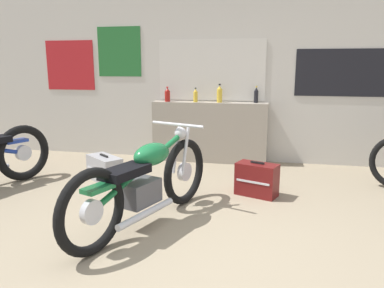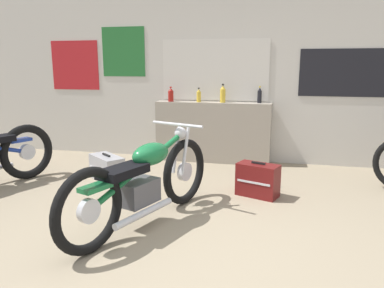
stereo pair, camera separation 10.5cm
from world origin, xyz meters
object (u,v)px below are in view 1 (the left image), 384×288
(motorcycle_green, at_px, (145,182))
(hard_case_darkred, at_px, (257,179))
(bottle_leftmost, at_px, (167,95))
(bottle_right_center, at_px, (256,95))
(bottle_center, at_px, (220,94))
(bottle_left_center, at_px, (196,96))
(hard_case_silver, at_px, (105,169))

(motorcycle_green, distance_m, hard_case_darkred, 1.51)
(bottle_leftmost, height_order, motorcycle_green, bottle_leftmost)
(bottle_right_center, xyz_separation_m, hard_case_darkred, (0.09, -1.55, -0.88))
(bottle_center, bearing_deg, bottle_leftmost, -177.99)
(motorcycle_green, bearing_deg, bottle_left_center, 90.09)
(hard_case_silver, bearing_deg, motorcycle_green, -51.20)
(bottle_right_center, relative_size, motorcycle_green, 0.13)
(motorcycle_green, distance_m, hard_case_silver, 1.63)
(bottle_leftmost, distance_m, motorcycle_green, 2.65)
(bottle_leftmost, xyz_separation_m, bottle_left_center, (0.46, 0.01, -0.00))
(bottle_right_center, bearing_deg, bottle_center, -173.57)
(bottle_left_center, bearing_deg, motorcycle_green, -89.91)
(bottle_center, height_order, motorcycle_green, bottle_center)
(bottle_right_center, bearing_deg, hard_case_silver, -144.78)
(bottle_left_center, xyz_separation_m, bottle_right_center, (0.94, 0.08, 0.01))
(bottle_left_center, height_order, bottle_right_center, bottle_right_center)
(bottle_center, height_order, hard_case_silver, bottle_center)
(bottle_leftmost, xyz_separation_m, hard_case_silver, (-0.54, -1.28, -0.90))
(bottle_leftmost, xyz_separation_m, bottle_right_center, (1.40, 0.09, 0.01))
(hard_case_silver, distance_m, hard_case_darkred, 2.05)
(bottle_center, distance_m, motorcycle_green, 2.67)
(bottle_leftmost, distance_m, hard_case_silver, 1.66)
(bottle_center, bearing_deg, bottle_right_center, 6.43)
(bottle_leftmost, distance_m, bottle_left_center, 0.46)
(bottle_center, bearing_deg, bottle_left_center, -176.92)
(motorcycle_green, bearing_deg, bottle_leftmost, 100.33)
(bottle_left_center, bearing_deg, hard_case_darkred, -54.65)
(bottle_leftmost, xyz_separation_m, hard_case_darkred, (1.50, -1.46, -0.87))
(bottle_center, distance_m, hard_case_silver, 2.12)
(bottle_left_center, bearing_deg, hard_case_silver, -127.84)
(motorcycle_green, bearing_deg, hard_case_darkred, 46.17)
(hard_case_darkred, bearing_deg, bottle_right_center, 93.48)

